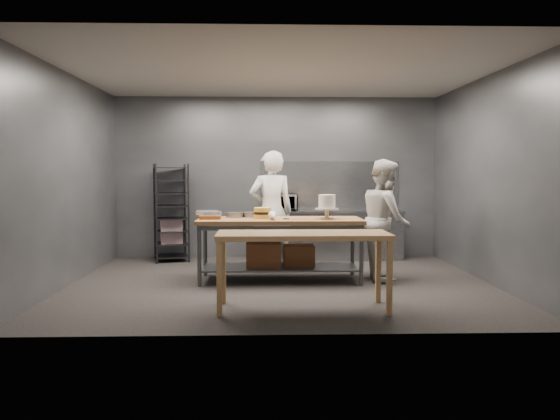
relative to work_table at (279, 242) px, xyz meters
name	(u,v)px	position (x,y,z in m)	size (l,w,h in m)	color
ground	(281,283)	(0.02, -0.22, -0.57)	(6.00, 6.00, 0.00)	black
back_wall	(277,177)	(0.02, 2.28, 0.93)	(6.00, 0.04, 3.00)	#4C4F54
work_table	(279,242)	(0.00, 0.00, 0.00)	(2.40, 0.90, 0.92)	olive
near_counter	(303,240)	(0.22, -1.70, 0.24)	(2.00, 0.70, 0.90)	#8F613B
back_counter	(331,235)	(1.02, 1.96, -0.12)	(2.60, 0.60, 0.90)	slate
splashback_panel	(330,185)	(1.02, 2.26, 0.78)	(2.60, 0.02, 0.90)	slate
speed_rack	(171,213)	(-1.90, 1.88, 0.28)	(0.74, 0.78, 1.75)	black
chef_behind	(271,211)	(-0.11, 0.77, 0.40)	(0.71, 0.46, 1.94)	white
chef_right	(385,219)	(1.58, 0.06, 0.32)	(0.87, 0.68, 1.79)	silver
microwave	(283,202)	(0.12, 1.96, 0.48)	(0.54, 0.37, 0.30)	black
frosted_cake_stand	(327,204)	(0.69, -0.13, 0.57)	(0.34, 0.34, 0.35)	#BFB699
layer_cake	(263,213)	(-0.25, 0.03, 0.43)	(0.26, 0.26, 0.16)	gold
cake_pans	(228,215)	(-0.77, 0.19, 0.39)	(0.86, 0.43, 0.07)	gray
piping_bag	(273,216)	(-0.10, -0.28, 0.41)	(0.12, 0.12, 0.38)	white
offset_spatula	(292,219)	(0.18, -0.16, 0.35)	(0.36, 0.02, 0.02)	slate
pastry_clamshells	(209,215)	(-1.04, 0.04, 0.40)	(0.38, 0.43, 0.11)	#935B1D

